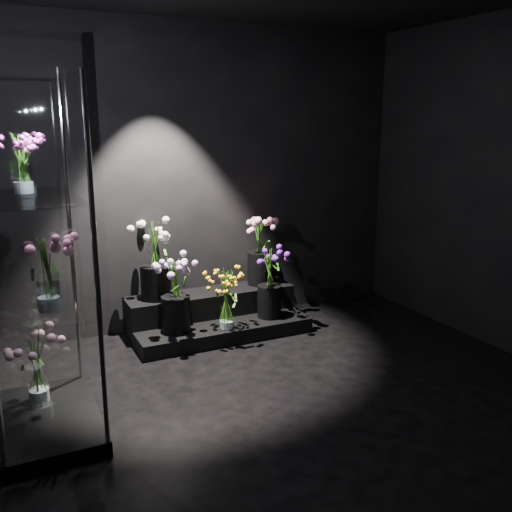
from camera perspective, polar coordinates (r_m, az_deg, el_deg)
floor at (r=4.10m, az=5.83°, el=-14.86°), size 4.00×4.00×0.00m
wall_back at (r=5.43m, az=-4.91°, el=7.77°), size 4.00×0.00×4.00m
display_riser at (r=5.39m, az=-4.11°, el=-5.92°), size 1.61×0.71×0.36m
display_case at (r=3.67m, az=-21.26°, el=-0.74°), size 0.60×1.00×2.20m
bouquet_orange_bells at (r=5.01m, az=-2.95°, el=-4.29°), size 0.34×0.34×0.53m
bouquet_lilac at (r=4.96m, az=-8.10°, el=-3.36°), size 0.45×0.45×0.66m
bouquet_purple at (r=5.27m, az=1.36°, el=-2.32°), size 0.39×0.39×0.66m
bouquet_cream_roses at (r=5.16m, az=-10.08°, el=-0.07°), size 0.45×0.45×0.71m
bouquet_pink_roses at (r=5.53m, az=0.39°, el=0.99°), size 0.41×0.41×0.67m
bouquet_case_pink at (r=3.50m, az=-20.24°, el=-1.38°), size 0.33×0.33×0.46m
bouquet_case_magenta at (r=3.75m, az=-22.41°, el=8.64°), size 0.24×0.24×0.36m
bouquet_case_base_pink at (r=4.09m, az=-21.12°, el=-10.07°), size 0.42×0.42×0.51m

